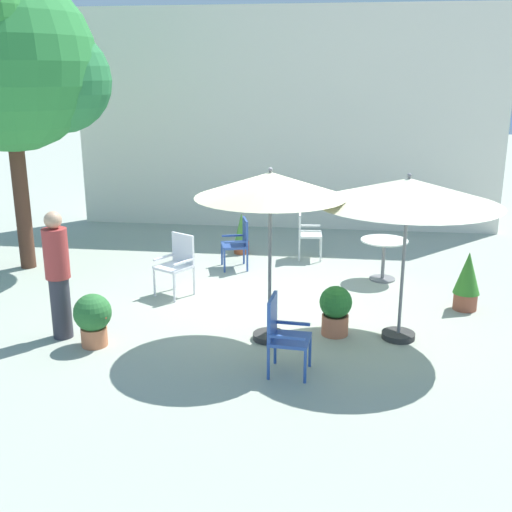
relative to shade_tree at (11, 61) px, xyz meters
name	(u,v)px	position (x,y,z in m)	size (l,w,h in m)	color
ground_plane	(254,307)	(4.30, -1.53, -3.60)	(60.00, 60.00, 0.00)	#9FA595
villa_facade	(286,121)	(4.30, 3.76, -1.19)	(9.46, 0.30, 4.81)	white
shade_tree	(11,61)	(0.00, 0.00, 0.00)	(3.14, 2.99, 5.08)	#543224
patio_umbrella_0	(270,187)	(4.66, -2.67, -1.56)	(1.90, 1.90, 2.29)	#2D2D2D
patio_umbrella_1	(408,193)	(6.37, -2.42, -1.63)	(2.34, 2.34, 2.21)	#2D2D2D
cafe_table_0	(384,252)	(6.31, 0.06, -3.10)	(0.79, 0.79, 0.71)	white
patio_chair_0	(306,231)	(4.94, 1.20, -3.07)	(0.47, 0.52, 0.88)	silver
patio_chair_1	(178,261)	(3.03, -1.09, -3.04)	(0.65, 0.65, 0.97)	white
patio_chair_2	(282,331)	(4.92, -3.60, -3.08)	(0.50, 0.50, 0.94)	#2B4EA1
patio_chair_3	(239,240)	(3.77, 0.42, -3.08)	(0.57, 0.60, 0.91)	#2C4A91
potted_plant_0	(467,280)	(7.44, -1.20, -3.13)	(0.39, 0.39, 0.89)	#964F39
potted_plant_1	(241,234)	(3.67, 1.37, -3.22)	(0.29, 0.29, 0.80)	#9A492B
potted_plant_2	(335,309)	(5.52, -2.39, -3.23)	(0.44, 0.44, 0.68)	#C36B4B
potted_plant_3	(93,317)	(2.44, -3.16, -3.21)	(0.49, 0.49, 0.70)	#C8724B
standing_person	(58,274)	(1.92, -2.96, -2.71)	(0.45, 0.45, 1.72)	#33333D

